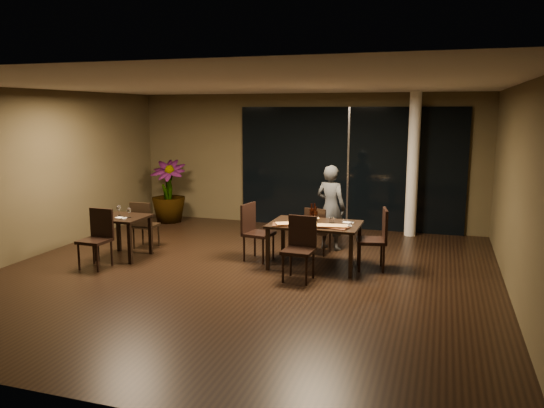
% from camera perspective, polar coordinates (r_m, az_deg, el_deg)
% --- Properties ---
extents(ground, '(8.00, 8.00, 0.00)m').
position_cam_1_polar(ground, '(8.67, -3.17, -7.56)').
color(ground, black).
rests_on(ground, ground).
extents(wall_back, '(8.00, 0.10, 3.00)m').
position_cam_1_polar(wall_back, '(12.18, 3.65, 4.73)').
color(wall_back, '#433A24').
rests_on(wall_back, ground).
extents(wall_front, '(8.00, 0.10, 3.00)m').
position_cam_1_polar(wall_front, '(4.85, -20.85, -3.93)').
color(wall_front, '#433A24').
rests_on(wall_front, ground).
extents(wall_left, '(0.10, 8.00, 3.00)m').
position_cam_1_polar(wall_left, '(10.50, -24.38, 3.02)').
color(wall_left, '#433A24').
rests_on(wall_left, ground).
extents(wall_right, '(0.10, 8.00, 3.00)m').
position_cam_1_polar(wall_right, '(7.86, 25.47, 0.87)').
color(wall_right, '#433A24').
rests_on(wall_right, ground).
extents(ceiling, '(8.00, 8.00, 0.04)m').
position_cam_1_polar(ceiling, '(8.28, -3.38, 12.80)').
color(ceiling, silver).
rests_on(ceiling, wall_back).
extents(window_panel, '(5.00, 0.06, 2.70)m').
position_cam_1_polar(window_panel, '(11.90, 8.21, 3.80)').
color(window_panel, black).
rests_on(window_panel, ground).
extents(column, '(0.24, 0.24, 3.00)m').
position_cam_1_polar(column, '(11.42, 14.91, 4.07)').
color(column, white).
rests_on(column, ground).
extents(main_table, '(1.50, 1.00, 0.75)m').
position_cam_1_polar(main_table, '(8.95, 4.64, -2.54)').
color(main_table, black).
rests_on(main_table, ground).
extents(side_table, '(0.80, 0.80, 0.75)m').
position_cam_1_polar(side_table, '(9.86, -15.71, -2.03)').
color(side_table, black).
rests_on(side_table, ground).
extents(chair_main_far, '(0.46, 0.46, 0.88)m').
position_cam_1_polar(chair_main_far, '(9.73, 4.87, -2.64)').
color(chair_main_far, black).
rests_on(chair_main_far, ground).
extents(chair_main_near, '(0.48, 0.48, 0.99)m').
position_cam_1_polar(chair_main_near, '(8.30, 3.05, -4.38)').
color(chair_main_near, black).
rests_on(chair_main_near, ground).
extents(chair_main_left, '(0.54, 0.54, 1.00)m').
position_cam_1_polar(chair_main_left, '(9.36, -1.92, -2.67)').
color(chair_main_left, black).
rests_on(chair_main_left, ground).
extents(chair_main_right, '(0.56, 0.56, 1.03)m').
position_cam_1_polar(chair_main_right, '(8.94, 11.22, -3.38)').
color(chair_main_right, black).
rests_on(chair_main_right, ground).
extents(chair_side_far, '(0.44, 0.44, 0.92)m').
position_cam_1_polar(chair_side_far, '(10.41, -13.64, -1.94)').
color(chair_side_far, black).
rests_on(chair_side_far, ground).
extents(chair_side_near, '(0.47, 0.47, 0.99)m').
position_cam_1_polar(chair_side_near, '(9.41, -18.24, -3.18)').
color(chair_side_near, black).
rests_on(chair_side_near, ground).
extents(diner, '(0.63, 0.52, 1.62)m').
position_cam_1_polar(diner, '(10.07, 6.35, -0.39)').
color(diner, '#303235').
rests_on(diner, ground).
extents(potted_plant, '(0.96, 0.96, 1.46)m').
position_cam_1_polar(potted_plant, '(12.76, -11.09, 1.34)').
color(potted_plant, '#1D4E1A').
rests_on(potted_plant, ground).
extents(pizza_board_left, '(0.64, 0.44, 0.01)m').
position_cam_1_polar(pizza_board_left, '(8.76, 1.96, -2.24)').
color(pizza_board_left, '#432515').
rests_on(pizza_board_left, main_table).
extents(pizza_board_right, '(0.57, 0.38, 0.01)m').
position_cam_1_polar(pizza_board_right, '(8.63, 6.48, -2.48)').
color(pizza_board_right, '#472617').
rests_on(pizza_board_right, main_table).
extents(oblong_pizza_left, '(0.49, 0.39, 0.02)m').
position_cam_1_polar(oblong_pizza_left, '(8.76, 1.96, -2.13)').
color(oblong_pizza_left, maroon).
rests_on(oblong_pizza_left, pizza_board_left).
extents(oblong_pizza_right, '(0.50, 0.29, 0.02)m').
position_cam_1_polar(oblong_pizza_right, '(8.63, 6.48, -2.37)').
color(oblong_pizza_right, maroon).
rests_on(oblong_pizza_right, pizza_board_right).
extents(round_pizza, '(0.31, 0.31, 0.01)m').
position_cam_1_polar(round_pizza, '(9.27, 4.14, -1.57)').
color(round_pizza, '#AF2513').
rests_on(round_pizza, main_table).
extents(bottle_a, '(0.07, 0.07, 0.32)m').
position_cam_1_polar(bottle_a, '(8.98, 4.28, -0.97)').
color(bottle_a, black).
rests_on(bottle_a, main_table).
extents(bottle_b, '(0.06, 0.06, 0.29)m').
position_cam_1_polar(bottle_b, '(8.89, 4.74, -1.19)').
color(bottle_b, black).
rests_on(bottle_b, main_table).
extents(bottle_c, '(0.07, 0.07, 0.32)m').
position_cam_1_polar(bottle_c, '(9.01, 4.60, -0.94)').
color(bottle_c, black).
rests_on(bottle_c, main_table).
extents(tumbler_left, '(0.07, 0.07, 0.08)m').
position_cam_1_polar(tumbler_left, '(9.05, 3.03, -1.63)').
color(tumbler_left, white).
rests_on(tumbler_left, main_table).
extents(tumbler_right, '(0.08, 0.08, 0.10)m').
position_cam_1_polar(tumbler_right, '(8.99, 6.43, -1.71)').
color(tumbler_right, white).
rests_on(tumbler_right, main_table).
extents(napkin_near, '(0.19, 0.13, 0.01)m').
position_cam_1_polar(napkin_near, '(8.76, 7.94, -2.34)').
color(napkin_near, white).
rests_on(napkin_near, main_table).
extents(napkin_far, '(0.19, 0.12, 0.01)m').
position_cam_1_polar(napkin_far, '(9.00, 8.20, -2.00)').
color(napkin_far, white).
rests_on(napkin_far, main_table).
extents(wine_glass_a, '(0.08, 0.08, 0.18)m').
position_cam_1_polar(wine_glass_a, '(9.94, -16.14, -0.68)').
color(wine_glass_a, white).
rests_on(wine_glass_a, side_table).
extents(wine_glass_b, '(0.07, 0.07, 0.17)m').
position_cam_1_polar(wine_glass_b, '(9.69, -15.12, -0.93)').
color(wine_glass_b, white).
rests_on(wine_glass_b, side_table).
extents(side_napkin, '(0.19, 0.13, 0.01)m').
position_cam_1_polar(side_napkin, '(9.67, -15.96, -1.45)').
color(side_napkin, white).
rests_on(side_napkin, side_table).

